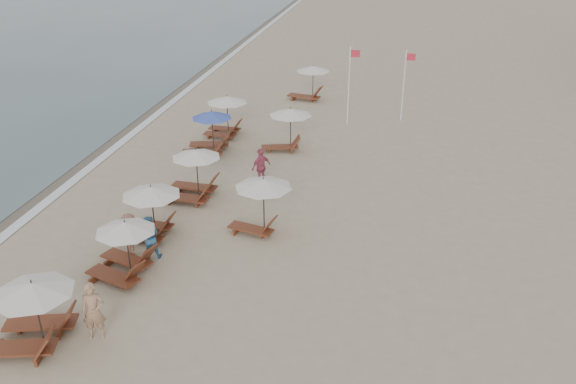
% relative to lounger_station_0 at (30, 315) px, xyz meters
% --- Properties ---
extents(ground, '(160.00, 160.00, 0.00)m').
position_rel_lounger_station_0_xyz_m(ground, '(6.42, 2.98, -1.03)').
color(ground, tan).
rests_on(ground, ground).
extents(wet_sand_band, '(3.20, 140.00, 0.01)m').
position_rel_lounger_station_0_xyz_m(wet_sand_band, '(-6.08, 12.98, -1.02)').
color(wet_sand_band, '#6B5E4C').
rests_on(wet_sand_band, ground).
extents(foam_line, '(0.50, 140.00, 0.02)m').
position_rel_lounger_station_0_xyz_m(foam_line, '(-4.78, 12.98, -1.01)').
color(foam_line, white).
rests_on(foam_line, ground).
extents(lounger_station_0, '(2.75, 2.46, 2.14)m').
position_rel_lounger_station_0_xyz_m(lounger_station_0, '(0.00, 0.00, 0.00)').
color(lounger_station_0, brown).
rests_on(lounger_station_0, ground).
extents(lounger_station_1, '(2.53, 2.44, 2.07)m').
position_rel_lounger_station_0_xyz_m(lounger_station_1, '(0.96, 3.91, -0.05)').
color(lounger_station_1, brown).
rests_on(lounger_station_1, ground).
extents(lounger_station_2, '(2.43, 2.24, 2.11)m').
position_rel_lounger_station_0_xyz_m(lounger_station_2, '(0.83, 6.63, 0.14)').
color(lounger_station_2, brown).
rests_on(lounger_station_2, ground).
extents(lounger_station_3, '(2.59, 2.12, 2.28)m').
position_rel_lounger_station_0_xyz_m(lounger_station_3, '(1.31, 10.17, 0.02)').
color(lounger_station_3, brown).
rests_on(lounger_station_3, ground).
extents(lounger_station_4, '(2.60, 2.30, 2.26)m').
position_rel_lounger_station_0_xyz_m(lounger_station_4, '(0.33, 15.48, -0.00)').
color(lounger_station_4, brown).
rests_on(lounger_station_4, ground).
extents(lounger_station_5, '(2.47, 2.24, 2.27)m').
position_rel_lounger_station_0_xyz_m(lounger_station_5, '(0.44, 18.17, 0.19)').
color(lounger_station_5, brown).
rests_on(lounger_station_5, ground).
extents(inland_station_0, '(2.58, 2.24, 2.22)m').
position_rel_lounger_station_0_xyz_m(inland_station_0, '(4.87, 7.74, 0.44)').
color(inland_station_0, brown).
rests_on(inland_station_0, ground).
extents(inland_station_1, '(2.69, 2.24, 2.22)m').
position_rel_lounger_station_0_xyz_m(inland_station_1, '(4.23, 16.60, 0.37)').
color(inland_station_1, brown).
rests_on(inland_station_1, ground).
extents(inland_station_2, '(2.87, 2.24, 2.22)m').
position_rel_lounger_station_0_xyz_m(inland_station_2, '(3.91, 25.98, 0.26)').
color(inland_station_2, brown).
rests_on(inland_station_2, ground).
extents(beachgoer_near, '(0.78, 0.64, 1.85)m').
position_rel_lounger_station_0_xyz_m(beachgoer_near, '(1.63, 0.61, -0.10)').
color(beachgoer_near, '#A97E5C').
rests_on(beachgoer_near, ground).
extents(beachgoer_mid_a, '(0.99, 0.90, 1.65)m').
position_rel_lounger_station_0_xyz_m(beachgoer_mid_a, '(1.43, 5.15, -0.20)').
color(beachgoer_mid_a, teal).
rests_on(beachgoer_mid_a, ground).
extents(beachgoer_mid_b, '(1.10, 1.27, 1.71)m').
position_rel_lounger_station_0_xyz_m(beachgoer_mid_b, '(0.74, 5.08, -0.17)').
color(beachgoer_mid_b, brown).
rests_on(beachgoer_mid_b, ground).
extents(beachgoer_far_a, '(0.97, 1.06, 1.74)m').
position_rel_lounger_station_0_xyz_m(beachgoer_far_a, '(3.93, 12.15, -0.16)').
color(beachgoer_far_a, '#B54861').
rests_on(beachgoer_far_a, ground).
extents(flag_pole_near, '(0.59, 0.08, 4.56)m').
position_rel_lounger_station_0_xyz_m(flag_pole_near, '(6.99, 21.44, 1.50)').
color(flag_pole_near, silver).
rests_on(flag_pole_near, ground).
extents(flag_pole_far, '(0.60, 0.08, 4.20)m').
position_rel_lounger_station_0_xyz_m(flag_pole_far, '(10.08, 22.79, 1.31)').
color(flag_pole_far, silver).
rests_on(flag_pole_far, ground).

